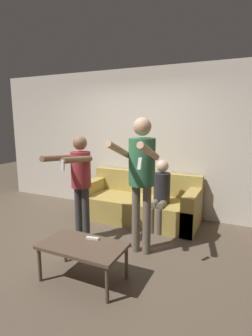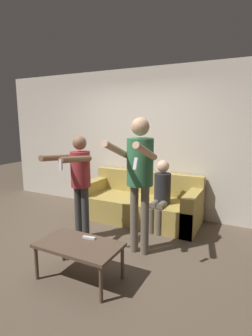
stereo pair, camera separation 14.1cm
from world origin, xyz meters
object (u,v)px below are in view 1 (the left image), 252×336
person_standing_left (80,177)px  remote_on_table (93,238)px  person_standing_right (141,170)px  person_seated (160,192)px  coffee_table (83,248)px  couch (139,204)px

person_standing_left → remote_on_table: (0.62, -0.67, -0.52)m
remote_on_table → person_standing_left: bearing=132.7°
person_standing_right → person_seated: (-0.02, 0.91, -0.54)m
coffee_table → remote_on_table: 0.16m
person_seated → coffee_table: person_seated is taller
coffee_table → remote_on_table: bearing=77.9°
person_seated → coffee_table: 1.79m
couch → remote_on_table: 1.82m
coffee_table → remote_on_table: size_ratio=6.05×
couch → coffee_table: bearing=-86.5°
person_standing_right → person_seated: size_ratio=1.59×
coffee_table → person_standing_right: bearing=67.2°
couch → coffee_table: size_ratio=2.24×
remote_on_table → coffee_table: bearing=-102.1°
couch → person_standing_right: 1.49m
person_standing_right → remote_on_table: (-0.32, -0.68, -0.71)m
couch → remote_on_table: size_ratio=13.52×
person_standing_left → coffee_table: person_standing_left is taller
person_standing_left → person_seated: 1.35m
person_standing_right → coffee_table: bearing=-112.8°
person_standing_right → person_standing_left: bearing=-179.3°
coffee_table → couch: bearing=93.5°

